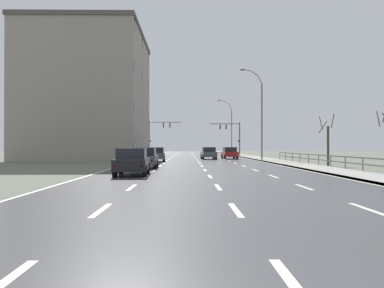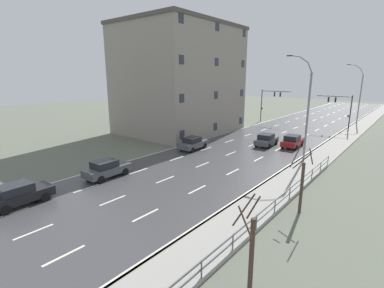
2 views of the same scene
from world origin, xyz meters
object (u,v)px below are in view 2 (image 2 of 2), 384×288
(traffic_signal_right, at_px, (342,106))
(car_near_right, at_px, (107,169))
(car_far_right, at_px, (193,143))
(street_lamp_distant, at_px, (359,96))
(car_far_left, at_px, (293,141))
(street_lamp_midground, at_px, (306,111))
(traffic_signal_left, at_px, (268,100))
(car_distant, at_px, (19,194))
(car_near_left, at_px, (266,140))
(brick_building, at_px, (180,79))

(traffic_signal_right, distance_m, car_near_right, 37.94)
(car_far_right, bearing_deg, street_lamp_distant, 67.57)
(car_far_right, height_order, car_far_left, same)
(street_lamp_midground, bearing_deg, car_near_right, -127.49)
(street_lamp_distant, distance_m, car_far_left, 24.79)
(traffic_signal_right, height_order, traffic_signal_left, traffic_signal_left)
(traffic_signal_left, bearing_deg, street_lamp_distant, 28.31)
(traffic_signal_left, relative_size, car_near_right, 1.50)
(street_lamp_midground, xyz_separation_m, car_distant, (-11.83, -22.54, -4.47))
(car_near_left, distance_m, car_near_right, 20.61)
(street_lamp_midground, bearing_deg, car_distant, -117.69)
(car_far_right, relative_size, brick_building, 0.23)
(car_far_left, relative_size, brick_building, 0.23)
(car_far_right, height_order, car_near_left, same)
(car_far_left, bearing_deg, car_far_right, -138.15)
(car_far_right, bearing_deg, traffic_signal_right, 62.48)
(street_lamp_midground, distance_m, car_far_right, 13.20)
(car_distant, bearing_deg, traffic_signal_right, 73.37)
(street_lamp_distant, bearing_deg, brick_building, -131.11)
(street_lamp_distant, bearing_deg, car_distant, -102.71)
(brick_building, bearing_deg, car_near_left, -3.85)
(street_lamp_distant, relative_size, traffic_signal_left, 1.75)
(traffic_signal_right, bearing_deg, brick_building, -143.19)
(street_lamp_distant, height_order, car_far_right, street_lamp_distant)
(traffic_signal_left, xyz_separation_m, car_near_right, (2.04, -37.81, -3.49))
(car_near_left, relative_size, car_far_left, 1.00)
(car_far_right, distance_m, car_near_left, 9.61)
(street_lamp_distant, bearing_deg, traffic_signal_left, -151.69)
(street_lamp_midground, distance_m, car_far_left, 7.78)
(car_near_left, xyz_separation_m, brick_building, (-15.56, 1.05, 7.41))
(traffic_signal_right, distance_m, car_distant, 44.71)
(street_lamp_distant, xyz_separation_m, car_far_right, (-11.98, -32.97, -4.47))
(street_lamp_midground, relative_size, street_lamp_distant, 1.00)
(car_near_left, height_order, car_near_right, same)
(street_lamp_distant, distance_m, car_near_left, 26.61)
(traffic_signal_left, height_order, brick_building, brick_building)
(traffic_signal_right, relative_size, car_far_left, 1.40)
(street_lamp_distant, height_order, brick_building, brick_building)
(traffic_signal_left, distance_m, car_far_right, 25.80)
(car_far_left, bearing_deg, traffic_signal_right, 79.45)
(street_lamp_midground, bearing_deg, car_far_right, -165.25)
(street_lamp_distant, bearing_deg, car_near_left, -102.88)
(street_lamp_distant, relative_size, car_far_right, 2.60)
(traffic_signal_left, distance_m, car_near_right, 38.02)
(street_lamp_distant, relative_size, brick_building, 0.61)
(car_near_right, bearing_deg, street_lamp_midground, 51.25)
(street_lamp_distant, distance_m, brick_building, 32.69)
(street_lamp_midground, xyz_separation_m, street_lamp_distant, (-0.03, 29.81, -0.01))
(traffic_signal_left, relative_size, car_distant, 1.49)
(traffic_signal_right, distance_m, car_far_left, 15.57)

